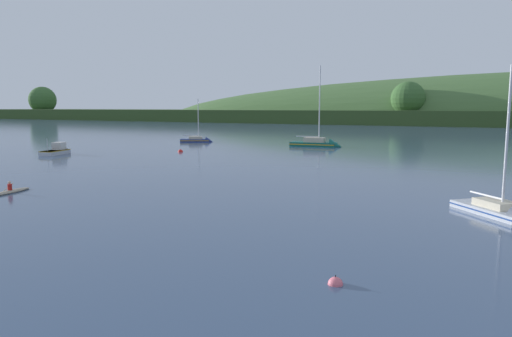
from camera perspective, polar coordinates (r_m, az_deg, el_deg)
sailboat_near_mooring at (r=90.95m, az=-6.90°, el=3.29°), size 6.23×5.11×9.11m
sailboat_midwater_white at (r=32.41m, az=27.72°, el=-5.00°), size 6.00×5.78×10.18m
sailboat_far_left at (r=80.39m, az=7.66°, el=2.84°), size 8.94×4.24×14.59m
fishing_boat_moored at (r=72.47m, az=-22.80°, el=1.90°), size 3.51×5.25×3.06m
canoe_with_paddler at (r=41.35m, az=-27.50°, el=-2.48°), size 1.94×4.09×1.02m
mooring_buoy_off_fishing_boat at (r=18.46m, az=9.54°, el=-13.61°), size 0.58×0.58×0.66m
mooring_buoy_far_upstream at (r=71.08m, az=-9.09°, el=1.98°), size 0.74×0.74×0.82m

